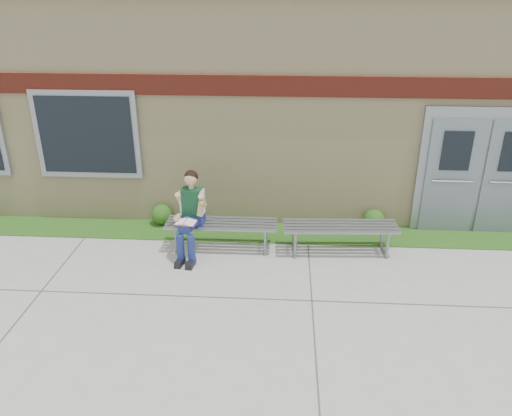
{
  "coord_description": "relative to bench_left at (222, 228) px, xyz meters",
  "views": [
    {
      "loc": [
        0.57,
        -5.53,
        4.15
      ],
      "look_at": [
        0.12,
        1.7,
        0.91
      ],
      "focal_mm": 35.0,
      "sensor_mm": 36.0,
      "label": 1
    }
  ],
  "objects": [
    {
      "name": "grass_strip",
      "position": [
        0.49,
        0.6,
        -0.37
      ],
      "size": [
        16.0,
        0.8,
        0.02
      ],
      "primitive_type": "cube",
      "color": "#134612",
      "rests_on": "ground"
    },
    {
      "name": "shrub_east",
      "position": [
        2.71,
        0.85,
        -0.16
      ],
      "size": [
        0.39,
        0.39,
        0.39
      ],
      "primitive_type": "sphere",
      "color": "#134612",
      "rests_on": "grass_strip"
    },
    {
      "name": "girl",
      "position": [
        -0.48,
        -0.22,
        0.37
      ],
      "size": [
        0.51,
        0.88,
        1.43
      ],
      "rotation": [
        0.0,
        0.0,
        -0.14
      ],
      "color": "navy",
      "rests_on": "ground"
    },
    {
      "name": "bench_left",
      "position": [
        0.0,
        0.0,
        0.0
      ],
      "size": [
        1.88,
        0.53,
        0.49
      ],
      "rotation": [
        0.0,
        0.0,
        0.0
      ],
      "color": "gray",
      "rests_on": "ground"
    },
    {
      "name": "school_building",
      "position": [
        0.49,
        3.99,
        1.73
      ],
      "size": [
        16.2,
        6.22,
        4.2
      ],
      "color": "beige",
      "rests_on": "ground"
    },
    {
      "name": "shrub_mid",
      "position": [
        -1.25,
        0.85,
        -0.17
      ],
      "size": [
        0.38,
        0.38,
        0.38
      ],
      "primitive_type": "sphere",
      "color": "#134612",
      "rests_on": "grass_strip"
    },
    {
      "name": "ground",
      "position": [
        0.49,
        -2.0,
        -0.38
      ],
      "size": [
        80.0,
        80.0,
        0.0
      ],
      "primitive_type": "plane",
      "color": "#9E9E99",
      "rests_on": "ground"
    },
    {
      "name": "bench_right",
      "position": [
        2.0,
        0.0,
        0.01
      ],
      "size": [
        1.93,
        0.63,
        0.49
      ],
      "rotation": [
        0.0,
        0.0,
        0.05
      ],
      "color": "gray",
      "rests_on": "ground"
    }
  ]
}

